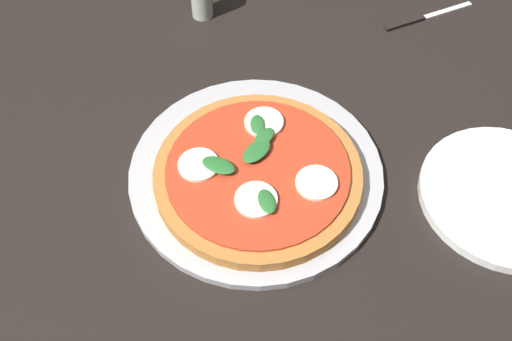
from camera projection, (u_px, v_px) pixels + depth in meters
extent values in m
cube|color=black|center=(225.00, 174.00, 0.80)|extent=(1.44, 1.08, 0.04)
cube|color=black|center=(14.00, 76.00, 1.42)|extent=(0.07, 0.07, 0.68)
cylinder|color=#B2B2B7|center=(256.00, 172.00, 0.77)|extent=(0.33, 0.33, 0.01)
cylinder|color=#B27033|center=(258.00, 175.00, 0.74)|extent=(0.27, 0.27, 0.02)
cylinder|color=#B7381E|center=(258.00, 170.00, 0.74)|extent=(0.23, 0.23, 0.00)
cylinder|color=white|center=(199.00, 165.00, 0.73)|extent=(0.05, 0.05, 0.00)
cylinder|color=white|center=(256.00, 200.00, 0.70)|extent=(0.05, 0.05, 0.00)
cylinder|color=white|center=(317.00, 183.00, 0.72)|extent=(0.05, 0.05, 0.00)
cylinder|color=white|center=(264.00, 122.00, 0.78)|extent=(0.05, 0.05, 0.00)
ellipsoid|color=#286B2D|center=(256.00, 153.00, 0.74)|extent=(0.04, 0.05, 0.00)
ellipsoid|color=#286B2D|center=(257.00, 124.00, 0.77)|extent=(0.03, 0.04, 0.00)
ellipsoid|color=#286B2D|center=(264.00, 137.00, 0.76)|extent=(0.03, 0.04, 0.00)
ellipsoid|color=#286B2D|center=(215.00, 165.00, 0.73)|extent=(0.05, 0.03, 0.00)
ellipsoid|color=#286B2D|center=(267.00, 201.00, 0.70)|extent=(0.03, 0.04, 0.00)
cylinder|color=white|center=(506.00, 195.00, 0.74)|extent=(0.22, 0.22, 0.01)
cube|color=black|center=(405.00, 23.00, 0.95)|extent=(0.07, 0.05, 0.01)
cube|color=silver|center=(447.00, 11.00, 0.97)|extent=(0.08, 0.06, 0.00)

